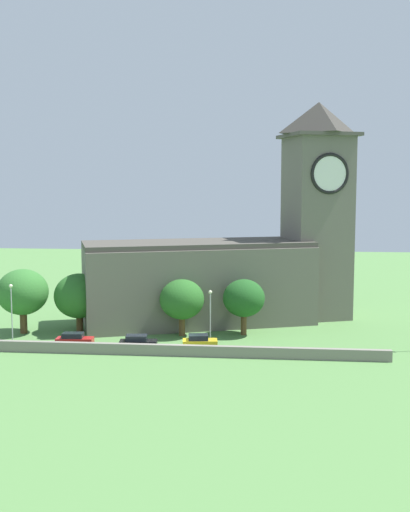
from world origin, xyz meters
The scene contains 12 objects.
ground_plane centered at (0.00, 15.00, 0.00)m, with size 200.00×200.00×0.00m, color #517F42.
church centered at (5.79, 17.60, 9.16)m, with size 39.59×22.58×31.08m.
quay_barrier centered at (0.00, -2.21, 0.64)m, with size 47.07×0.70×1.28m, color gray.
car_red centered at (-13.21, 0.81, 0.84)m, with size 4.50×2.25×1.66m.
car_black centered at (-5.27, -0.01, 0.90)m, with size 4.55×2.44×1.77m.
car_yellow centered at (1.90, 1.18, 0.87)m, with size 4.30×2.59×1.72m.
streetlamp_west_end centered at (-21.76, 2.84, 4.74)m, with size 0.44×0.44×7.12m.
streetlamp_west_mid centered at (2.95, 3.64, 4.47)m, with size 0.44×0.44×6.64m.
tree_by_tower centered at (-1.07, 7.58, 4.71)m, with size 5.73×5.73×7.32m.
tree_riverside_east centered at (-14.86, 8.53, 4.77)m, with size 6.56×6.56×7.75m.
tree_churchyard centered at (-21.90, 6.90, 5.42)m, with size 6.65×6.65×8.46m.
tree_riverside_west centered at (6.82, 8.85, 4.78)m, with size 5.41×5.41×7.26m.
Camera 1 is at (9.82, -72.01, 19.32)m, focal length 44.61 mm.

